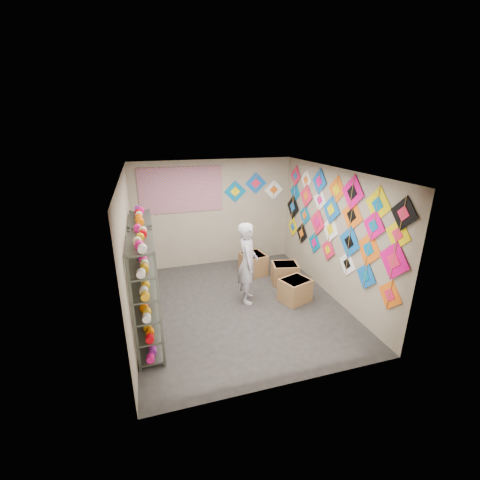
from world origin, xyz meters
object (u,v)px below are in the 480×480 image
object	(u,v)px
shopkeeper	(248,263)
carton_a	(295,290)
carton_b	(285,273)
carton_c	(253,264)
shelf_rack_front	(146,297)
shelf_rack_back	(145,264)

from	to	relation	value
shopkeeper	carton_a	distance (m)	1.16
carton_b	carton_c	bearing A→B (deg)	140.95
shopkeeper	carton_b	bearing A→B (deg)	-49.37
shelf_rack_front	shelf_rack_back	world-z (taller)	same
carton_a	carton_b	bearing A→B (deg)	61.99
carton_a	carton_b	xyz separation A→B (m)	(0.13, 0.80, -0.00)
shelf_rack_front	carton_c	xyz separation A→B (m)	(2.52, 2.16, -0.69)
shelf_rack_front	shopkeeper	size ratio (longest dim) A/B	1.12
shelf_rack_back	shopkeeper	bearing A→B (deg)	-9.04
carton_b	shelf_rack_back	bearing A→B (deg)	-164.48
shelf_rack_front	shelf_rack_back	distance (m)	1.30
carton_a	carton_c	bearing A→B (deg)	86.85
carton_c	shelf_rack_back	bearing A→B (deg)	-170.30
shelf_rack_back	shopkeeper	world-z (taller)	shelf_rack_back
carton_a	carton_c	xyz separation A→B (m)	(-0.41, 1.48, 0.02)
shelf_rack_front	shopkeeper	distance (m)	2.22
shopkeeper	shelf_rack_front	bearing A→B (deg)	131.66
shelf_rack_back	carton_a	world-z (taller)	shelf_rack_back
carton_a	shelf_rack_front	bearing A→B (deg)	174.33
shelf_rack_back	shopkeeper	xyz separation A→B (m)	(1.99, -0.32, -0.10)
shelf_rack_front	shopkeeper	world-z (taller)	shelf_rack_front
shelf_rack_back	carton_b	world-z (taller)	shelf_rack_back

